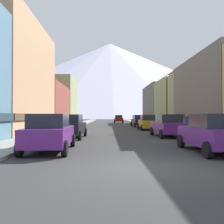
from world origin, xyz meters
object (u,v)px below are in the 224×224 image
pedestrian_0 (187,124)px  streetlamp_right (167,94)px  car_left_0 (50,132)px  potted_plant_0 (181,126)px  car_left_1 (70,126)px  trash_bin_right (202,129)px  car_right_0 (212,133)px  car_right_3 (139,121)px  car_driving_0 (119,119)px  car_right_1 (168,126)px  car_right_2 (148,122)px

pedestrian_0 → streetlamp_right: (-0.90, 3.76, 3.07)m
streetlamp_right → car_left_0: bearing=-122.7°
potted_plant_0 → pedestrian_0: pedestrian_0 is taller
car_left_1 → potted_plant_0: car_left_1 is taller
car_left_0 → trash_bin_right: (10.15, 7.11, -0.26)m
car_right_0 → car_right_3: bearing=90.0°
car_left_0 → car_right_0: bearing=-4.0°
car_driving_0 → streetlamp_right: streetlamp_right is taller
car_driving_0 → car_right_1: bearing=-86.5°
potted_plant_0 → car_right_2: bearing=145.0°
car_left_1 → pedestrian_0: pedestrian_0 is taller
trash_bin_right → streetlamp_right: streetlamp_right is taller
car_right_3 → pedestrian_0: 14.80m
car_right_2 → car_driving_0: (-2.20, 26.72, 0.00)m
car_right_1 → car_driving_0: (-2.20, 36.13, 0.00)m
car_driving_0 → pedestrian_0: 33.67m
pedestrian_0 → car_left_0: bearing=-133.8°
trash_bin_right → potted_plant_0: bearing=85.2°
car_left_1 → car_right_2: size_ratio=1.00×
car_left_0 → streetlamp_right: streetlamp_right is taller
car_right_1 → car_right_3: (-0.00, 17.37, 0.00)m
car_left_0 → car_right_3: (7.59, 25.05, 0.00)m
car_right_0 → car_driving_0: same height
trash_bin_right → pedestrian_0: 3.36m
car_right_3 → trash_bin_right: (2.55, -17.94, -0.26)m
car_right_1 → car_driving_0: bearing=93.5°
car_driving_0 → potted_plant_0: car_driving_0 is taller
car_driving_0 → streetlamp_right: 29.98m
car_right_1 → car_left_0: bearing=-134.7°
car_right_3 → streetlamp_right: bearing=-81.8°
car_left_0 → car_driving_0: same height
trash_bin_right → streetlamp_right: size_ratio=0.17×
car_left_1 → car_right_1: same height
car_right_1 → car_right_0: bearing=-90.0°
car_right_1 → car_right_2: 9.41m
car_left_1 → car_right_3: size_ratio=0.99×
car_right_0 → potted_plant_0: size_ratio=5.41×
car_right_3 → car_driving_0: bearing=96.7°
car_left_0 → car_left_1: 6.65m
streetlamp_right → car_left_1: bearing=-140.4°
car_driving_0 → trash_bin_right: size_ratio=4.49×
car_left_0 → potted_plant_0: 18.36m
pedestrian_0 → car_right_0: bearing=-102.6°
trash_bin_right → pedestrian_0: bearing=91.7°
car_left_1 → trash_bin_right: car_left_1 is taller
potted_plant_0 → car_right_1: bearing=-114.0°
car_right_0 → pedestrian_0: 11.26m
trash_bin_right → car_right_1: bearing=167.5°
car_left_0 → car_right_2: same height
car_right_3 → car_left_1: bearing=-112.4°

